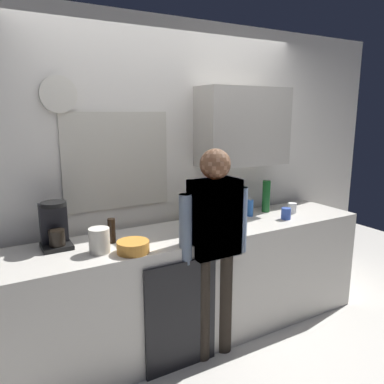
{
  "coord_description": "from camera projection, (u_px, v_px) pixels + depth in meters",
  "views": [
    {
      "loc": [
        -1.45,
        -2.19,
        1.85
      ],
      "look_at": [
        -0.04,
        0.25,
        1.25
      ],
      "focal_mm": 35.28,
      "sensor_mm": 36.0,
      "label": 1
    }
  ],
  "objects": [
    {
      "name": "mixing_bowl",
      "position": [
        133.0,
        247.0,
        2.54
      ],
      "size": [
        0.22,
        0.22,
        0.08
      ],
      "primitive_type": "cylinder",
      "color": "orange",
      "rests_on": "kitchen_counter"
    },
    {
      "name": "cup_white_mug",
      "position": [
        292.0,
        208.0,
        3.53
      ],
      "size": [
        0.08,
        0.08,
        0.1
      ],
      "primitive_type": "cylinder",
      "color": "white",
      "rests_on": "kitchen_counter"
    },
    {
      "name": "kitchen_counter",
      "position": [
        194.0,
        284.0,
        3.11
      ],
      "size": [
        3.14,
        0.64,
        0.92
      ],
      "primitive_type": "cube",
      "color": "beige",
      "rests_on": "ground_plane"
    },
    {
      "name": "dishwasher_panel",
      "position": [
        181.0,
        317.0,
        2.69
      ],
      "size": [
        0.56,
        0.02,
        0.83
      ],
      "primitive_type": "cube",
      "color": "black",
      "rests_on": "ground_plane"
    },
    {
      "name": "cup_yellow_cup",
      "position": [
        227.0,
        219.0,
        3.18
      ],
      "size": [
        0.07,
        0.07,
        0.09
      ],
      "primitive_type": "cylinder",
      "color": "yellow",
      "rests_on": "kitchen_counter"
    },
    {
      "name": "person_at_sink",
      "position": [
        214.0,
        238.0,
        2.75
      ],
      "size": [
        0.57,
        0.22,
        1.6
      ],
      "rotation": [
        0.0,
        0.0,
        0.07
      ],
      "color": "brown",
      "rests_on": "ground_plane"
    },
    {
      "name": "cup_blue_mug",
      "position": [
        286.0,
        214.0,
        3.32
      ],
      "size": [
        0.08,
        0.08,
        0.1
      ],
      "primitive_type": "cylinder",
      "color": "#3351B2",
      "rests_on": "kitchen_counter"
    },
    {
      "name": "dish_soap",
      "position": [
        250.0,
        208.0,
        3.42
      ],
      "size": [
        0.06,
        0.06,
        0.18
      ],
      "color": "blue",
      "rests_on": "kitchen_counter"
    },
    {
      "name": "bottle_green_wine",
      "position": [
        266.0,
        196.0,
        3.55
      ],
      "size": [
        0.07,
        0.07,
        0.3
      ],
      "primitive_type": "cylinder",
      "color": "#195923",
      "rests_on": "kitchen_counter"
    },
    {
      "name": "back_wall_assembly",
      "position": [
        178.0,
        169.0,
        3.3
      ],
      "size": [
        4.74,
        0.42,
        2.6
      ],
      "color": "white",
      "rests_on": "ground_plane"
    },
    {
      "name": "person_guest",
      "position": [
        214.0,
        238.0,
        2.75
      ],
      "size": [
        0.57,
        0.22,
        1.6
      ],
      "rotation": [
        0.0,
        0.0,
        3.38
      ],
      "color": "brown",
      "rests_on": "ground_plane"
    },
    {
      "name": "bottle_dark_sauce",
      "position": [
        112.0,
        231.0,
        2.72
      ],
      "size": [
        0.06,
        0.06,
        0.18
      ],
      "primitive_type": "cylinder",
      "color": "black",
      "rests_on": "kitchen_counter"
    },
    {
      "name": "ground_plane",
      "position": [
        213.0,
        353.0,
        2.95
      ],
      "size": [
        8.0,
        8.0,
        0.0
      ],
      "primitive_type": "plane",
      "color": "silver"
    },
    {
      "name": "coffee_maker",
      "position": [
        55.0,
        227.0,
        2.62
      ],
      "size": [
        0.2,
        0.2,
        0.33
      ],
      "color": "black",
      "rests_on": "kitchen_counter"
    },
    {
      "name": "bottle_olive_oil",
      "position": [
        192.0,
        208.0,
        3.2
      ],
      "size": [
        0.06,
        0.06,
        0.25
      ],
      "primitive_type": "cylinder",
      "color": "olive",
      "rests_on": "kitchen_counter"
    },
    {
      "name": "storage_canister",
      "position": [
        99.0,
        240.0,
        2.53
      ],
      "size": [
        0.14,
        0.14,
        0.17
      ],
      "primitive_type": "cylinder",
      "color": "silver",
      "rests_on": "kitchen_counter"
    }
  ]
}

